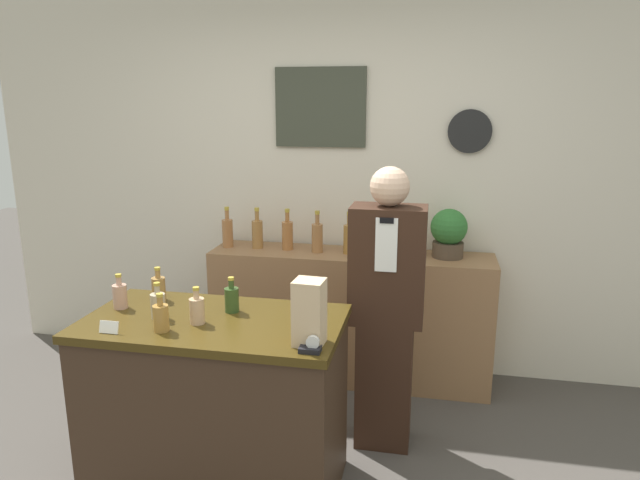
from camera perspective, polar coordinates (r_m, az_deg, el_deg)
back_wall at (r=4.04m, az=1.78°, el=5.90°), size 5.20×0.09×2.70m
back_shelf at (r=3.99m, az=3.00°, el=-7.64°), size 1.91×0.41×0.91m
display_counter at (r=2.96m, az=-10.29°, el=-15.91°), size 1.23×0.67×0.90m
shopkeeper at (r=3.15m, az=6.63°, el=-7.14°), size 0.40×0.25×1.58m
potted_plant at (r=3.81m, az=12.75°, el=0.76°), size 0.24×0.24×0.32m
paper_bag at (r=2.41m, az=-1.08°, el=-7.25°), size 0.13×0.13×0.28m
tape_dispenser at (r=2.38m, az=-0.91°, el=-10.64°), size 0.09×0.06×0.07m
price_card_left at (r=2.73m, az=-20.35°, el=-8.18°), size 0.09×0.02×0.06m
counter_bottle_0 at (r=3.01m, az=-19.37°, el=-5.25°), size 0.07×0.07×0.18m
counter_bottle_1 at (r=3.07m, az=-15.84°, el=-4.62°), size 0.07×0.07×0.18m
counter_bottle_2 at (r=2.82m, az=-15.89°, el=-6.25°), size 0.07×0.07×0.18m
counter_bottle_3 at (r=2.67m, az=-15.62°, el=-7.42°), size 0.07×0.07×0.18m
counter_bottle_4 at (r=2.71m, az=-12.20°, el=-6.84°), size 0.07×0.07×0.18m
counter_bottle_5 at (r=2.83m, az=-8.82°, el=-5.83°), size 0.07×0.07×0.18m
shelf_bottle_0 at (r=4.04m, az=-9.23°, el=0.80°), size 0.08×0.08×0.29m
shelf_bottle_1 at (r=3.98m, az=-6.28°, el=0.70°), size 0.08×0.08×0.29m
shelf_bottle_2 at (r=3.93m, az=-3.27°, el=0.57°), size 0.08×0.08×0.29m
shelf_bottle_3 at (r=3.85m, az=-0.28°, el=0.33°), size 0.08×0.08×0.29m
shelf_bottle_4 at (r=3.82m, az=2.91°, el=0.21°), size 0.08×0.08×0.29m
shelf_bottle_5 at (r=3.80m, az=6.13°, el=0.07°), size 0.08×0.08×0.29m
shelf_bottle_6 at (r=3.80m, az=9.39°, el=-0.03°), size 0.08×0.08×0.29m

